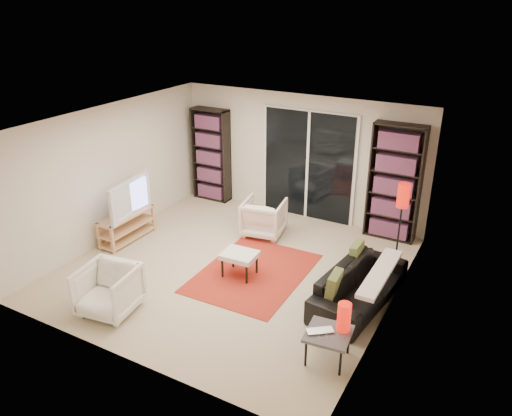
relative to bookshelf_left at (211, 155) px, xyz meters
The scene contains 20 objects.
floor 3.19m from the bookshelf_left, 50.10° to the right, with size 5.00×5.00×0.00m, color tan.
wall_back 1.97m from the bookshelf_left, ahead, with size 5.00×0.02×2.40m, color beige.
wall_front 5.22m from the bookshelf_left, 68.02° to the right, with size 5.00×0.02×2.40m, color beige.
wall_left 2.41m from the bookshelf_left, 103.27° to the right, with size 0.02×5.00×2.40m, color beige.
wall_right 5.03m from the bookshelf_left, 27.66° to the right, with size 0.02×5.00×2.40m, color beige.
ceiling 3.36m from the bookshelf_left, 50.10° to the right, with size 5.00×5.00×0.02m, color white.
sliding_door 2.16m from the bookshelf_left, ahead, with size 1.92×0.08×2.16m.
bookshelf_left is the anchor object (origin of this frame).
bookshelf_right 3.85m from the bookshelf_left, ahead, with size 0.90×0.30×2.10m.
tv_stand 2.50m from the bookshelf_left, 96.04° to the right, with size 0.37×1.15×0.50m.
tv 2.39m from the bookshelf_left, 95.56° to the right, with size 1.15×0.15×0.66m, color black.
rug 3.42m from the bookshelf_left, 45.14° to the right, with size 1.55×2.10×0.01m, color #A72718.
sofa 4.69m from the bookshelf_left, 29.56° to the right, with size 1.88×0.73×0.55m, color black.
armchair_back 2.15m from the bookshelf_left, 29.28° to the right, with size 0.72×0.74×0.67m, color white.
armchair_front 4.37m from the bookshelf_left, 75.79° to the right, with size 0.73×0.76×0.69m, color white.
ottoman 3.35m from the bookshelf_left, 49.04° to the right, with size 0.55×0.46×0.40m.
side_table 5.52m from the bookshelf_left, 41.83° to the right, with size 0.58×0.58×0.40m.
laptop 5.52m from the bookshelf_left, 42.87° to the right, with size 0.32×0.21×0.03m, color silver.
table_lamp 5.51m from the bookshelf_left, 39.88° to the right, with size 0.16×0.16×0.37m, color red.
floor_lamp 4.33m from the bookshelf_left, 12.98° to the right, with size 0.21×0.21×1.43m.
Camera 1 is at (3.73, -5.99, 4.13)m, focal length 35.00 mm.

